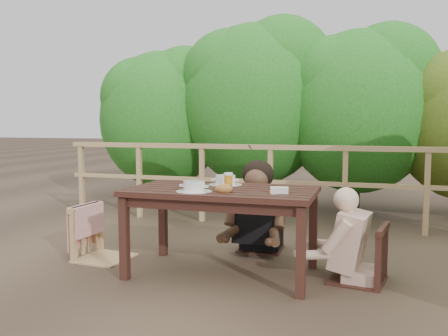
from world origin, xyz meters
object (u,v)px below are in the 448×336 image
(chair_right, at_px, (359,227))
(chair_left, at_px, (104,209))
(table, at_px, (222,232))
(soup_far, at_px, (225,181))
(butter_tub, at_px, (279,191))
(woman, at_px, (261,181))
(tumbler, at_px, (229,190))
(bread_roll, at_px, (224,189))
(chair_far, at_px, (261,208))
(beer_glass, at_px, (228,181))
(soup_near, at_px, (194,187))
(diner_right, at_px, (363,205))

(chair_right, bearing_deg, chair_left, -79.05)
(table, height_order, soup_far, soup_far)
(chair_right, xyz_separation_m, butter_tub, (-0.60, -0.27, 0.30))
(chair_left, xyz_separation_m, soup_far, (1.14, 0.15, 0.29))
(chair_left, xyz_separation_m, woman, (1.33, 0.78, 0.22))
(woman, xyz_separation_m, soup_far, (-0.19, -0.63, 0.07))
(table, height_order, chair_right, chair_right)
(chair_right, bearing_deg, tumbler, -61.53)
(chair_right, bearing_deg, table, -73.03)
(bread_roll, bearing_deg, soup_far, 105.46)
(tumbler, bearing_deg, chair_far, 88.72)
(table, distance_m, bread_roll, 0.46)
(chair_right, bearing_deg, beer_glass, -74.71)
(table, xyz_separation_m, bread_roll, (0.08, -0.21, 0.40))
(soup_far, distance_m, beer_glass, 0.23)
(table, xyz_separation_m, woman, (0.14, 0.87, 0.34))
(woman, bearing_deg, bread_roll, 85.39)
(soup_near, distance_m, butter_tub, 0.68)
(bread_roll, xyz_separation_m, butter_tub, (0.43, 0.09, -0.01))
(table, relative_size, woman, 1.11)
(woman, relative_size, diner_right, 1.12)
(table, height_order, butter_tub, butter_tub)
(chair_far, relative_size, chair_right, 0.96)
(bread_roll, bearing_deg, diner_right, 18.45)
(diner_right, bearing_deg, chair_right, 99.66)
(bread_roll, bearing_deg, beer_glass, 98.48)
(soup_far, relative_size, bread_roll, 2.11)
(chair_far, relative_size, diner_right, 0.69)
(butter_tub, bearing_deg, soup_far, 133.58)
(woman, relative_size, tumbler, 20.62)
(bread_roll, bearing_deg, soup_near, -176.70)
(chair_right, xyz_separation_m, soup_far, (-1.15, 0.10, 0.32))
(chair_far, bearing_deg, diner_right, -37.00)
(woman, xyz_separation_m, diner_right, (1.00, -0.73, -0.08))
(diner_right, bearing_deg, woman, 63.33)
(soup_near, relative_size, tumbler, 4.25)
(chair_left, relative_size, chair_right, 1.07)
(woman, xyz_separation_m, beer_glass, (-0.10, -0.84, 0.09))
(soup_far, bearing_deg, woman, 73.56)
(woman, height_order, soup_near, woman)
(table, relative_size, bread_roll, 11.03)
(bread_roll, xyz_separation_m, beer_glass, (-0.04, 0.25, 0.03))
(chair_right, relative_size, beer_glass, 6.21)
(chair_right, xyz_separation_m, woman, (-0.97, 0.73, 0.26))
(beer_glass, bearing_deg, butter_tub, -19.17)
(bread_roll, relative_size, tumbler, 2.07)
(soup_far, distance_m, bread_roll, 0.47)
(chair_left, height_order, soup_far, chair_left)
(tumbler, bearing_deg, diner_right, 18.30)
(soup_near, bearing_deg, tumbler, 5.94)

